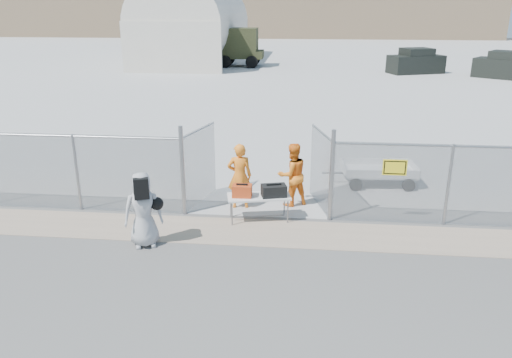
# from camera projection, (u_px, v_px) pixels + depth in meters

# --- Properties ---
(ground) EXTENTS (160.00, 160.00, 0.00)m
(ground) POSITION_uv_depth(u_px,v_px,m) (247.00, 250.00, 11.84)
(ground) COLOR #414040
(tarmac_inside) EXTENTS (160.00, 80.00, 0.01)m
(tarmac_inside) POSITION_uv_depth(u_px,v_px,m) (296.00, 61.00, 51.25)
(tarmac_inside) COLOR #A8A8A8
(tarmac_inside) RESTS_ON ground
(dirt_strip) EXTENTS (44.00, 1.60, 0.01)m
(dirt_strip) POSITION_uv_depth(u_px,v_px,m) (252.00, 232.00, 12.77)
(dirt_strip) COLOR gray
(dirt_strip) RESTS_ON ground
(distant_hills) EXTENTS (140.00, 6.00, 9.00)m
(distant_hills) POSITION_uv_depth(u_px,v_px,m) (332.00, 10.00, 83.05)
(distant_hills) COLOR #7F684F
(distant_hills) RESTS_ON ground
(chain_link_fence) EXTENTS (40.00, 0.20, 2.20)m
(chain_link_fence) POSITION_uv_depth(u_px,v_px,m) (256.00, 179.00, 13.35)
(chain_link_fence) COLOR gray
(chain_link_fence) RESTS_ON ground
(quonset_hangar) EXTENTS (9.00, 18.00, 8.00)m
(quonset_hangar) POSITION_uv_depth(u_px,v_px,m) (194.00, 20.00, 49.00)
(quonset_hangar) COLOR beige
(quonset_hangar) RESTS_ON ground
(folding_table) EXTENTS (1.77, 1.02, 0.71)m
(folding_table) POSITION_uv_depth(u_px,v_px,m) (259.00, 208.00, 13.39)
(folding_table) COLOR silver
(folding_table) RESTS_ON ground
(orange_bag) EXTENTS (0.51, 0.35, 0.32)m
(orange_bag) POSITION_uv_depth(u_px,v_px,m) (242.00, 191.00, 13.17)
(orange_bag) COLOR #C54016
(orange_bag) RESTS_ON folding_table
(black_duffel) EXTENTS (0.72, 0.54, 0.31)m
(black_duffel) POSITION_uv_depth(u_px,v_px,m) (274.00, 191.00, 13.18)
(black_duffel) COLOR black
(black_duffel) RESTS_ON folding_table
(security_worker_left) EXTENTS (0.75, 0.55, 1.89)m
(security_worker_left) POSITION_uv_depth(u_px,v_px,m) (240.00, 176.00, 14.04)
(security_worker_left) COLOR orange
(security_worker_left) RESTS_ON ground
(security_worker_right) EXTENTS (1.12, 1.05, 1.85)m
(security_worker_right) POSITION_uv_depth(u_px,v_px,m) (292.00, 175.00, 14.24)
(security_worker_right) COLOR orange
(security_worker_right) RESTS_ON ground
(visitor) EXTENTS (1.05, 0.86, 1.85)m
(visitor) POSITION_uv_depth(u_px,v_px,m) (143.00, 210.00, 11.81)
(visitor) COLOR #A1A2A5
(visitor) RESTS_ON ground
(utility_trailer) EXTENTS (3.10, 1.75, 0.73)m
(utility_trailer) POSITION_uv_depth(u_px,v_px,m) (378.00, 173.00, 16.09)
(utility_trailer) COLOR silver
(utility_trailer) RESTS_ON ground
(military_truck) EXTENTS (7.27, 2.80, 3.44)m
(military_truck) POSITION_uv_depth(u_px,v_px,m) (224.00, 47.00, 46.16)
(military_truck) COLOR #2E311A
(military_truck) RESTS_ON ground
(parked_vehicle_near) EXTENTS (4.88, 3.47, 2.01)m
(parked_vehicle_near) POSITION_uv_depth(u_px,v_px,m) (416.00, 61.00, 41.59)
(parked_vehicle_near) COLOR black
(parked_vehicle_near) RESTS_ON ground
(parked_vehicle_mid) EXTENTS (4.85, 4.27, 2.04)m
(parked_vehicle_mid) POSITION_uv_depth(u_px,v_px,m) (506.00, 65.00, 38.72)
(parked_vehicle_mid) COLOR black
(parked_vehicle_mid) RESTS_ON ground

